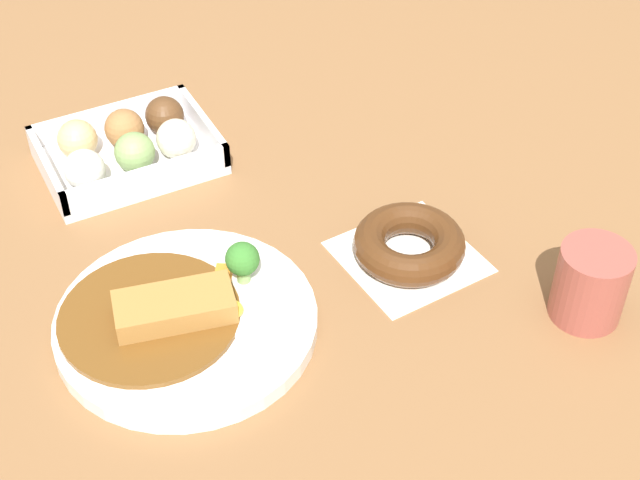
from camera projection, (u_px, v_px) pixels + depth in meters
name	position (u px, v px, depth m)	size (l,w,h in m)	color
ground_plane	(261.00, 232.00, 1.07)	(1.60, 1.60, 0.00)	brown
curry_plate	(184.00, 318.00, 0.95)	(0.27, 0.27, 0.07)	white
donut_box	(128.00, 147.00, 1.15)	(0.21, 0.15, 0.06)	white
chocolate_ring_donut	(409.00, 245.00, 1.03)	(0.15, 0.15, 0.04)	white
coffee_mug	(591.00, 283.00, 0.95)	(0.07, 0.07, 0.08)	#9E4C42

